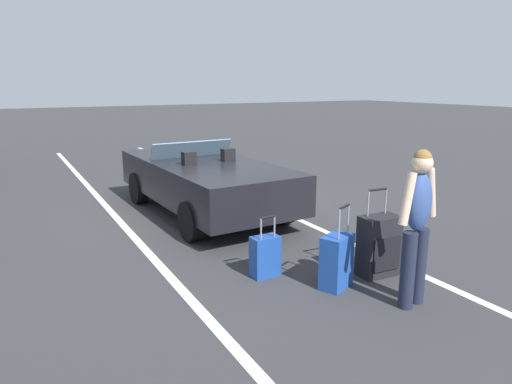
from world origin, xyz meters
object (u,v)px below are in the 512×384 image
object	(u,v)px
convertible_car	(200,179)
traveler_person	(417,220)
suitcase_medium_bright	(336,261)
suitcase_large_black	(379,246)
suitcase_small_carryon	(265,256)

from	to	relation	value
convertible_car	traveler_person	size ratio (longest dim) A/B	2.55
convertible_car	suitcase_medium_bright	world-z (taller)	convertible_car
suitcase_large_black	traveler_person	distance (m)	0.97
traveler_person	suitcase_medium_bright	bearing A→B (deg)	20.62
suitcase_large_black	traveler_person	xyz separation A→B (m)	(-0.75, 0.24, 0.56)
suitcase_large_black	traveler_person	bearing A→B (deg)	-14.33
suitcase_medium_bright	suitcase_small_carryon	bearing A→B (deg)	15.76
convertible_car	suitcase_small_carryon	xyz separation A→B (m)	(-3.15, 0.45, -0.34)
suitcase_medium_bright	suitcase_small_carryon	distance (m)	0.86
suitcase_large_black	suitcase_small_carryon	size ratio (longest dim) A/B	1.38
suitcase_small_carryon	traveler_person	bearing A→B (deg)	-146.65
convertible_car	suitcase_large_black	distance (m)	3.87
suitcase_medium_bright	suitcase_small_carryon	xyz separation A→B (m)	(0.66, 0.55, -0.06)
suitcase_large_black	suitcase_small_carryon	bearing A→B (deg)	-114.07
convertible_car	traveler_person	world-z (taller)	traveler_person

